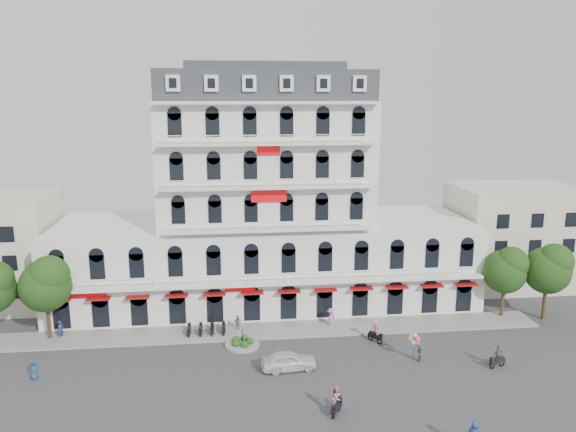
# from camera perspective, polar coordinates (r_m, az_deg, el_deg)

# --- Properties ---
(ground) EXTENTS (120.00, 120.00, 0.00)m
(ground) POSITION_cam_1_polar(r_m,az_deg,el_deg) (47.91, -0.68, -15.96)
(ground) COLOR #38383A
(ground) RESTS_ON ground
(sidewalk) EXTENTS (53.00, 4.00, 0.16)m
(sidewalk) POSITION_cam_1_polar(r_m,az_deg,el_deg) (55.93, -1.62, -11.54)
(sidewalk) COLOR gray
(sidewalk) RESTS_ON ground
(main_building) EXTENTS (45.00, 15.00, 25.80)m
(main_building) POSITION_cam_1_polar(r_m,az_deg,el_deg) (61.46, -2.38, 0.35)
(main_building) COLOR silver
(main_building) RESTS_ON ground
(flank_building_east) EXTENTS (14.00, 10.00, 12.00)m
(flank_building_east) POSITION_cam_1_polar(r_m,az_deg,el_deg) (72.71, 21.85, -1.86)
(flank_building_east) COLOR beige
(flank_building_east) RESTS_ON ground
(traffic_island) EXTENTS (3.20, 3.20, 1.60)m
(traffic_island) POSITION_cam_1_polar(r_m,az_deg,el_deg) (52.99, -4.66, -12.78)
(traffic_island) COLOR gray
(traffic_island) RESTS_ON ground
(parked_scooter_row) EXTENTS (4.40, 1.80, 1.10)m
(parked_scooter_row) POSITION_cam_1_polar(r_m,az_deg,el_deg) (55.67, -8.27, -11.88)
(parked_scooter_row) COLOR black
(parked_scooter_row) RESTS_ON ground
(tree_west_inner) EXTENTS (4.76, 4.76, 8.25)m
(tree_west_inner) POSITION_cam_1_polar(r_m,az_deg,el_deg) (56.75, -23.41, -6.17)
(tree_west_inner) COLOR #382314
(tree_west_inner) RESTS_ON ground
(tree_east_inner) EXTENTS (4.40, 4.37, 7.57)m
(tree_east_inner) POSITION_cam_1_polar(r_m,az_deg,el_deg) (61.65, 21.24, -5.02)
(tree_east_inner) COLOR #382314
(tree_east_inner) RESTS_ON ground
(tree_east_outer) EXTENTS (4.65, 4.65, 8.05)m
(tree_east_outer) POSITION_cam_1_polar(r_m,az_deg,el_deg) (62.67, 24.94, -4.74)
(tree_east_outer) COLOR #382314
(tree_east_outer) RESTS_ON ground
(parked_car) EXTENTS (4.81, 2.28, 1.59)m
(parked_car) POSITION_cam_1_polar(r_m,az_deg,el_deg) (48.58, 0.07, -14.48)
(parked_car) COLOR silver
(parked_car) RESTS_ON ground
(rider_southwest) EXTENTS (1.10, 1.50, 2.29)m
(rider_southwest) POSITION_cam_1_polar(r_m,az_deg,el_deg) (42.55, 4.96, -18.10)
(rider_southwest) COLOR black
(rider_southwest) RESTS_ON ground
(rider_northeast) EXTENTS (1.65, 0.81, 2.03)m
(rider_northeast) POSITION_cam_1_polar(r_m,az_deg,el_deg) (51.92, 20.53, -13.24)
(rider_northeast) COLOR black
(rider_northeast) RESTS_ON ground
(rider_center) EXTENTS (1.17, 1.46, 2.20)m
(rider_center) POSITION_cam_1_polar(r_m,az_deg,el_deg) (53.83, 8.84, -11.41)
(rider_center) COLOR black
(rider_center) RESTS_ON ground
(pedestrian_left) EXTENTS (0.94, 0.84, 1.62)m
(pedestrian_left) POSITION_cam_1_polar(r_m,az_deg,el_deg) (51.41, -24.42, -14.05)
(pedestrian_left) COLOR navy
(pedestrian_left) RESTS_ON ground
(pedestrian_mid) EXTENTS (1.00, 0.61, 1.59)m
(pedestrian_mid) POSITION_cam_1_polar(r_m,az_deg,el_deg) (55.96, -5.13, -10.77)
(pedestrian_mid) COLOR slate
(pedestrian_mid) RESTS_ON ground
(pedestrian_right) EXTENTS (1.38, 1.33, 1.89)m
(pedestrian_right) POSITION_cam_1_polar(r_m,az_deg,el_deg) (56.78, 4.35, -10.24)
(pedestrian_right) COLOR #CF6DA8
(pedestrian_right) RESTS_ON ground
(pedestrian_far) EXTENTS (0.72, 0.79, 1.81)m
(pedestrian_far) POSITION_cam_1_polar(r_m,az_deg,el_deg) (58.11, -22.09, -10.65)
(pedestrian_far) COLOR navy
(pedestrian_far) RESTS_ON ground
(balloon_vendor) EXTENTS (1.25, 1.18, 2.45)m
(balloon_vendor) POSITION_cam_1_polar(r_m,az_deg,el_deg) (50.87, 12.93, -12.85)
(balloon_vendor) COLOR slate
(balloon_vendor) RESTS_ON ground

